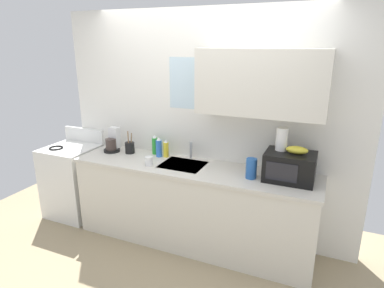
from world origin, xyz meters
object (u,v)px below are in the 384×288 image
(stove_range, at_px, (74,180))
(dish_soap_bottle_green, at_px, (155,145))
(banana_bunch, at_px, (297,150))
(mug_white, at_px, (149,161))
(coffee_maker, at_px, (113,142))
(paper_towel_roll, at_px, (282,139))
(dish_soap_bottle_yellow, at_px, (166,149))
(cereal_canister, at_px, (251,168))
(utensil_crock, at_px, (130,147))
(dish_soap_bottle_blue, at_px, (159,148))
(microwave, at_px, (290,167))

(stove_range, bearing_deg, dish_soap_bottle_green, 10.62)
(banana_bunch, distance_m, dish_soap_bottle_green, 1.61)
(dish_soap_bottle_green, height_order, mug_white, dish_soap_bottle_green)
(stove_range, xyz_separation_m, coffee_maker, (0.58, 0.10, 0.55))
(paper_towel_roll, height_order, dish_soap_bottle_yellow, paper_towel_roll)
(cereal_canister, xyz_separation_m, mug_white, (-1.08, -0.09, -0.05))
(stove_range, relative_size, dish_soap_bottle_yellow, 5.22)
(stove_range, bearing_deg, cereal_canister, -1.33)
(stove_range, xyz_separation_m, utensil_crock, (0.81, 0.12, 0.51))
(stove_range, distance_m, utensil_crock, 0.97)
(banana_bunch, height_order, dish_soap_bottle_blue, banana_bunch)
(banana_bunch, bearing_deg, dish_soap_bottle_green, 174.30)
(stove_range, relative_size, dish_soap_bottle_blue, 4.72)
(dish_soap_bottle_green, bearing_deg, dish_soap_bottle_yellow, -12.56)
(cereal_canister, bearing_deg, mug_white, -175.22)
(dish_soap_bottle_yellow, distance_m, mug_white, 0.32)
(microwave, xyz_separation_m, paper_towel_roll, (-0.10, 0.05, 0.24))
(stove_range, distance_m, mug_white, 1.33)
(stove_range, bearing_deg, dish_soap_bottle_yellow, 7.60)
(dish_soap_bottle_green, bearing_deg, utensil_crock, -162.68)
(cereal_canister, relative_size, mug_white, 2.07)
(dish_soap_bottle_yellow, relative_size, mug_white, 2.18)
(banana_bunch, relative_size, paper_towel_roll, 0.91)
(dish_soap_bottle_yellow, height_order, cereal_canister, dish_soap_bottle_yellow)
(utensil_crock, bearing_deg, dish_soap_bottle_green, 17.32)
(banana_bunch, relative_size, utensil_crock, 0.76)
(dish_soap_bottle_green, bearing_deg, dish_soap_bottle_blue, -34.54)
(microwave, height_order, utensil_crock, microwave)
(mug_white, relative_size, utensil_crock, 0.36)
(coffee_maker, height_order, utensil_crock, coffee_maker)
(dish_soap_bottle_yellow, bearing_deg, coffee_maker, -174.68)
(banana_bunch, bearing_deg, coffee_maker, 178.42)
(banana_bunch, xyz_separation_m, coffee_maker, (-2.11, 0.06, -0.20))
(paper_towel_roll, xyz_separation_m, mug_white, (-1.32, -0.24, -0.33))
(dish_soap_bottle_green, distance_m, utensil_crock, 0.30)
(stove_range, height_order, paper_towel_roll, paper_towel_roll)
(stove_range, relative_size, banana_bunch, 5.40)
(coffee_maker, height_order, mug_white, coffee_maker)
(stove_range, xyz_separation_m, mug_white, (1.22, -0.14, 0.49))
(coffee_maker, xyz_separation_m, dish_soap_bottle_blue, (0.61, 0.04, 0.00))
(coffee_maker, relative_size, dish_soap_bottle_yellow, 1.35)
(banana_bunch, bearing_deg, microwave, -178.23)
(stove_range, distance_m, dish_soap_bottle_yellow, 1.38)
(microwave, bearing_deg, coffee_maker, 178.33)
(mug_white, bearing_deg, dish_soap_bottle_blue, 97.51)
(dish_soap_bottle_yellow, xyz_separation_m, dish_soap_bottle_green, (-0.17, 0.04, 0.01))
(coffee_maker, distance_m, dish_soap_bottle_yellow, 0.69)
(coffee_maker, height_order, dish_soap_bottle_blue, coffee_maker)
(microwave, xyz_separation_m, coffee_maker, (-2.06, 0.06, -0.03))
(microwave, xyz_separation_m, utensil_crock, (-1.83, 0.07, -0.07))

